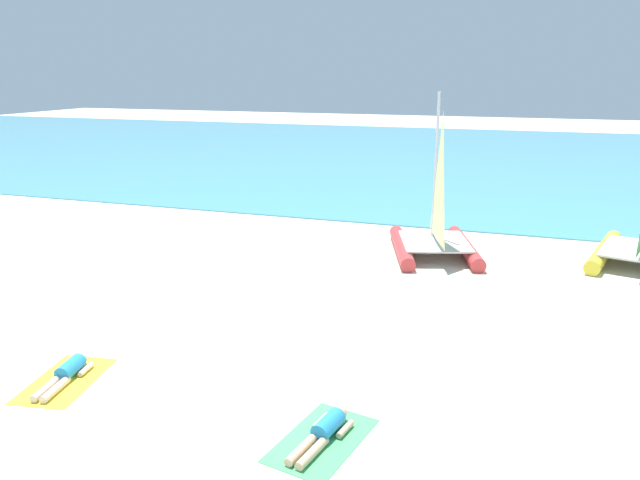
% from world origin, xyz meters
% --- Properties ---
extents(ground_plane, '(120.00, 120.00, 0.00)m').
position_xyz_m(ground_plane, '(0.00, 10.00, 0.00)').
color(ground_plane, beige).
extents(ocean_water, '(120.00, 40.00, 0.05)m').
position_xyz_m(ocean_water, '(0.00, 32.35, 0.03)').
color(ocean_water, '#4C9EB7').
rests_on(ocean_water, ground).
extents(sailboat_red, '(3.42, 4.33, 4.94)m').
position_xyz_m(sailboat_red, '(2.54, 9.12, 0.74)').
color(sailboat_red, '#CC3838').
rests_on(sailboat_red, ground).
extents(towel_left, '(1.40, 2.05, 0.01)m').
position_xyz_m(towel_left, '(-2.74, -1.08, 0.01)').
color(towel_left, yellow).
rests_on(towel_left, ground).
extents(sunbather_left, '(0.66, 1.57, 0.30)m').
position_xyz_m(sunbather_left, '(-2.75, -1.01, 0.13)').
color(sunbather_left, '#268CCC').
rests_on(sunbather_left, towel_left).
extents(towel_right, '(1.45, 2.08, 0.01)m').
position_xyz_m(towel_right, '(2.36, -1.36, 0.01)').
color(towel_right, '#4CB266').
rests_on(towel_right, ground).
extents(sunbather_right, '(0.70, 1.56, 0.30)m').
position_xyz_m(sunbather_right, '(2.37, -1.29, 0.13)').
color(sunbather_right, '#268CCC').
rests_on(sunbather_right, towel_right).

